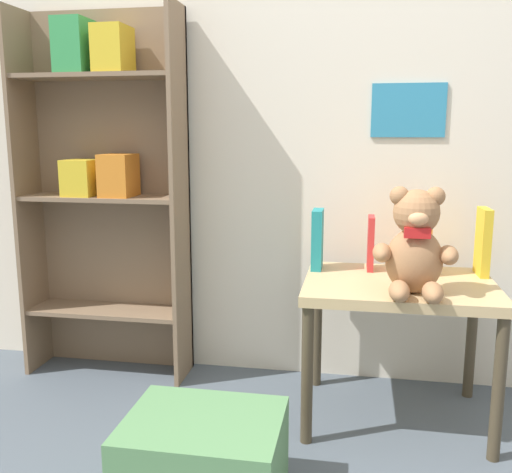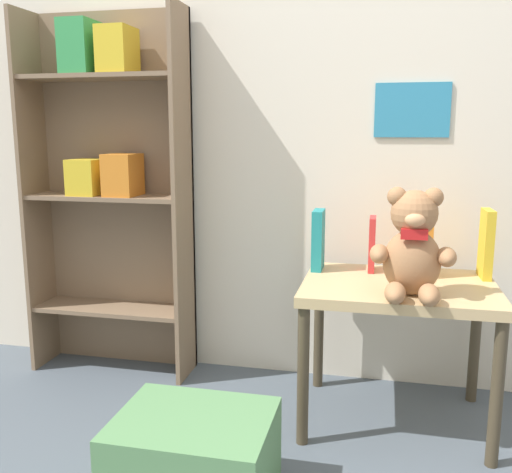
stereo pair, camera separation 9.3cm
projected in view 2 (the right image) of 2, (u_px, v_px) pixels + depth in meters
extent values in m
cube|color=silver|center=(320.00, 80.00, 2.30)|extent=(4.80, 0.06, 2.50)
cube|color=teal|center=(412.00, 110.00, 2.21)|extent=(0.29, 0.01, 0.21)
cube|color=#7F664C|center=(36.00, 195.00, 2.50)|extent=(0.02, 0.22, 1.54)
cube|color=#7F664C|center=(183.00, 199.00, 2.35)|extent=(0.02, 0.22, 1.54)
cube|color=#7F664C|center=(118.00, 194.00, 2.52)|extent=(0.70, 0.02, 1.54)
cube|color=#7F664C|center=(113.00, 308.00, 2.51)|extent=(0.66, 0.21, 0.02)
cube|color=#7F664C|center=(107.00, 197.00, 2.42)|extent=(0.66, 0.21, 0.02)
cube|color=#7F664C|center=(101.00, 77.00, 2.33)|extent=(0.66, 0.21, 0.02)
cube|color=#33934C|center=(80.00, 48.00, 2.32)|extent=(0.13, 0.16, 0.22)
cube|color=gold|center=(118.00, 50.00, 2.28)|extent=(0.13, 0.16, 0.18)
cube|color=gold|center=(87.00, 177.00, 2.41)|extent=(0.13, 0.16, 0.15)
cube|color=orange|center=(123.00, 175.00, 2.38)|extent=(0.13, 0.16, 0.17)
cube|color=tan|center=(399.00, 288.00, 2.01)|extent=(0.67, 0.52, 0.04)
cylinder|color=#453A29|center=(303.00, 376.00, 1.90)|extent=(0.04, 0.04, 0.49)
cylinder|color=#453A29|center=(497.00, 394.00, 1.77)|extent=(0.04, 0.04, 0.49)
cylinder|color=#453A29|center=(319.00, 330.00, 2.34)|extent=(0.04, 0.04, 0.49)
cylinder|color=#453A29|center=(475.00, 342.00, 2.21)|extent=(0.04, 0.04, 0.49)
ellipsoid|color=#A8754C|center=(412.00, 262.00, 1.84)|extent=(0.18, 0.14, 0.22)
sphere|color=#A8754C|center=(414.00, 213.00, 1.81)|extent=(0.15, 0.15, 0.15)
sphere|color=#A8754C|center=(397.00, 196.00, 1.82)|extent=(0.06, 0.06, 0.06)
sphere|color=#A8754C|center=(434.00, 197.00, 1.79)|extent=(0.06, 0.06, 0.06)
ellipsoid|color=tan|center=(415.00, 220.00, 1.76)|extent=(0.06, 0.04, 0.04)
ellipsoid|color=#A8754C|center=(379.00, 254.00, 1.85)|extent=(0.06, 0.12, 0.06)
ellipsoid|color=#A8754C|center=(447.00, 257.00, 1.80)|extent=(0.06, 0.12, 0.06)
ellipsoid|color=#A8754C|center=(395.00, 293.00, 1.77)|extent=(0.07, 0.13, 0.07)
ellipsoid|color=#A8754C|center=(429.00, 295.00, 1.75)|extent=(0.07, 0.13, 0.07)
cube|color=red|center=(414.00, 234.00, 1.77)|extent=(0.08, 0.02, 0.03)
cube|color=teal|center=(318.00, 240.00, 2.18)|extent=(0.04, 0.12, 0.23)
cube|color=red|center=(372.00, 244.00, 2.16)|extent=(0.02, 0.11, 0.21)
cube|color=orange|center=(428.00, 240.00, 2.10)|extent=(0.03, 0.14, 0.26)
cube|color=gold|center=(486.00, 244.00, 2.06)|extent=(0.04, 0.12, 0.25)
cube|color=#568956|center=(194.00, 460.00, 1.62)|extent=(0.44, 0.36, 0.26)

